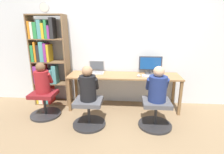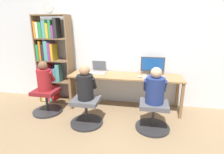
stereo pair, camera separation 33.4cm
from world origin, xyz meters
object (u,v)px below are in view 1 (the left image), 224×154
(office_chair_side, at_px, (45,104))
(person_near_shelf, at_px, (42,80))
(bookshelf, at_px, (46,62))
(keyboard, at_px, (153,76))
(office_chair_right, at_px, (89,112))
(laptop, at_px, (96,70))
(office_chair_left, at_px, (156,113))
(person_at_laptop, at_px, (88,85))
(desktop_monitor, at_px, (150,65))
(person_at_monitor, at_px, (158,86))
(desk_clock, at_px, (44,8))

(office_chair_side, xyz_separation_m, person_near_shelf, (0.00, 0.00, 0.48))
(bookshelf, bearing_deg, keyboard, -4.44)
(office_chair_right, height_order, person_near_shelf, person_near_shelf)
(bookshelf, bearing_deg, laptop, 2.49)
(office_chair_left, bearing_deg, office_chair_right, -177.18)
(bookshelf, bearing_deg, office_chair_left, -19.24)
(person_at_laptop, distance_m, office_chair_side, 1.07)
(office_chair_left, bearing_deg, person_near_shelf, 173.96)
(person_near_shelf, bearing_deg, office_chair_right, -16.68)
(desktop_monitor, xyz_separation_m, office_chair_left, (0.02, -0.83, -0.65))
(laptop, distance_m, person_near_shelf, 1.08)
(keyboard, xyz_separation_m, person_at_monitor, (-0.00, -0.59, -0.01))
(desk_clock, bearing_deg, office_chair_side, -86.04)
(person_at_monitor, xyz_separation_m, person_at_laptop, (-1.14, -0.06, 0.01))
(person_at_monitor, relative_size, office_chair_side, 1.03)
(person_at_laptop, height_order, person_near_shelf, person_at_laptop)
(person_at_laptop, height_order, bookshelf, bookshelf)
(office_chair_left, bearing_deg, desk_clock, 161.67)
(desk_clock, bearing_deg, office_chair_left, -18.33)
(keyboard, relative_size, office_chair_left, 0.72)
(keyboard, xyz_separation_m, bookshelf, (-2.20, 0.17, 0.20))
(laptop, distance_m, bookshelf, 1.06)
(person_at_laptop, distance_m, desk_clock, 1.75)
(laptop, relative_size, person_at_laptop, 0.56)
(office_chair_side, bearing_deg, office_chair_left, -5.93)
(laptop, bearing_deg, person_at_laptop, -89.68)
(desktop_monitor, distance_m, person_near_shelf, 2.12)
(person_at_monitor, bearing_deg, person_near_shelf, 174.08)
(desk_clock, distance_m, office_chair_side, 1.82)
(desktop_monitor, bearing_deg, person_at_monitor, -88.38)
(person_at_monitor, relative_size, bookshelf, 0.31)
(office_chair_left, distance_m, person_at_laptop, 1.24)
(office_chair_left, relative_size, office_chair_side, 1.00)
(keyboard, distance_m, office_chair_left, 0.77)
(laptop, distance_m, person_at_monitor, 1.40)
(office_chair_right, distance_m, desk_clock, 2.13)
(bookshelf, bearing_deg, office_chair_right, -37.89)
(office_chair_right, distance_m, person_near_shelf, 1.07)
(desktop_monitor, xyz_separation_m, office_chair_right, (-1.11, -0.88, -0.65))
(desktop_monitor, bearing_deg, desk_clock, -176.22)
(office_chair_right, bearing_deg, person_at_monitor, 3.03)
(keyboard, bearing_deg, desk_clock, 177.40)
(office_chair_left, relative_size, desk_clock, 2.71)
(desk_clock, height_order, person_near_shelf, desk_clock)
(office_chair_left, height_order, person_at_laptop, person_at_laptop)
(keyboard, relative_size, office_chair_right, 0.72)
(office_chair_right, relative_size, person_near_shelf, 1.00)
(office_chair_right, bearing_deg, desktop_monitor, 38.34)
(desktop_monitor, relative_size, person_at_monitor, 0.80)
(person_at_monitor, bearing_deg, person_at_laptop, -177.17)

